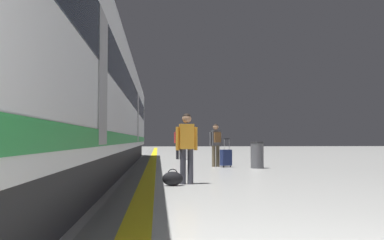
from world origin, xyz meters
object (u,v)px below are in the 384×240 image
at_px(suitcase_far, 186,152).
at_px(passenger_mid, 216,141).
at_px(passenger_near, 187,143).
at_px(suitcase_mid, 226,158).
at_px(passenger_far, 179,139).
at_px(high_speed_train, 72,83).
at_px(waste_bin, 257,155).
at_px(duffel_bag_near, 173,179).

bearing_deg(suitcase_far, passenger_mid, -82.82).
distance_m(passenger_near, passenger_mid, 5.94).
bearing_deg(suitcase_mid, suitcase_far, 99.77).
xyz_separation_m(passenger_near, passenger_far, (0.43, 11.57, 0.10)).
xyz_separation_m(high_speed_train, passenger_mid, (4.39, 3.65, -1.58)).
bearing_deg(waste_bin, passenger_near, -119.74).
height_order(passenger_far, waste_bin, passenger_far).
distance_m(high_speed_train, passenger_mid, 5.92).
bearing_deg(waste_bin, suitcase_mid, 147.24).
relative_size(high_speed_train, suitcase_far, 30.85).
bearing_deg(passenger_mid, passenger_near, -104.28).
relative_size(passenger_far, waste_bin, 1.85).
height_order(passenger_near, passenger_far, passenger_far).
relative_size(passenger_near, passenger_far, 0.92).
xyz_separation_m(high_speed_train, passenger_far, (3.35, 9.46, -1.50)).
relative_size(high_speed_train, passenger_mid, 20.56).
bearing_deg(passenger_near, waste_bin, 60.26).
distance_m(high_speed_train, suitcase_far, 10.23).
xyz_separation_m(suitcase_mid, suitcase_far, (-1.03, 5.96, 0.01)).
bearing_deg(duffel_bag_near, high_speed_train, 137.35).
bearing_deg(waste_bin, suitcase_far, 106.90).
distance_m(duffel_bag_near, suitcase_mid, 6.11).
relative_size(passenger_near, waste_bin, 1.71).
distance_m(passenger_mid, passenger_far, 5.91).
bearing_deg(passenger_mid, suitcase_mid, -44.48).
relative_size(suitcase_mid, passenger_far, 0.60).
xyz_separation_m(high_speed_train, waste_bin, (5.68, 2.71, -2.05)).
distance_m(passenger_near, waste_bin, 5.57).
relative_size(suitcase_mid, waste_bin, 1.12).
bearing_deg(duffel_bag_near, suitcase_mid, 69.92).
bearing_deg(passenger_near, suitcase_mid, 71.92).
distance_m(high_speed_train, suitcase_mid, 6.16).
relative_size(duffel_bag_near, suitcase_far, 0.43).
relative_size(duffel_bag_near, passenger_far, 0.26).
distance_m(suitcase_mid, waste_bin, 1.17).
bearing_deg(passenger_near, passenger_mid, 75.72).
height_order(high_speed_train, passenger_mid, high_speed_train).
bearing_deg(suitcase_mid, high_speed_train, -144.64).
bearing_deg(duffel_bag_near, passenger_near, 42.44).
distance_m(high_speed_train, duffel_bag_near, 4.25).
xyz_separation_m(passenger_near, waste_bin, (2.75, 4.82, -0.45)).
relative_size(passenger_near, duffel_bag_near, 3.54).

